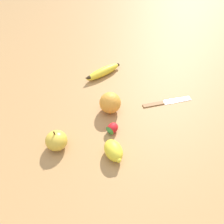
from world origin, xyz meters
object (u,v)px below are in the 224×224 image
lemon (113,151)px  paring_knife (165,102)px  apple (56,141)px  banana (103,72)px  strawberry (112,129)px  orange (110,103)px

lemon → paring_knife: lemon is taller
apple → paring_knife: apple is taller
apple → lemon: bearing=101.0°
banana → strawberry: bearing=58.2°
orange → lemon: orange is taller
paring_knife → apple: bearing=-75.8°
banana → lemon: 0.41m
apple → lemon: 0.18m
strawberry → paring_knife: size_ratio=0.31×
banana → strawberry: 0.32m
orange → lemon: bearing=25.1°
banana → lemon: (0.37, 0.19, 0.01)m
banana → paring_knife: banana is taller
orange → lemon: 0.20m
lemon → strawberry: bearing=-155.4°
orange → strawberry: (0.09, 0.04, -0.02)m
apple → banana: bearing=-177.6°
strawberry → paring_knife: bearing=163.0°
apple → orange: bearing=155.9°
apple → paring_knife: bearing=140.0°
banana → lemon: lemon is taller
banana → lemon: size_ratio=1.90×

